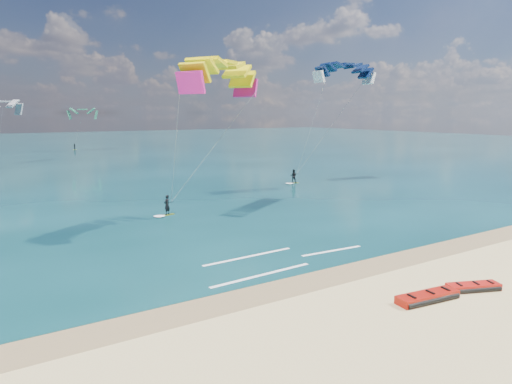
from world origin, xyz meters
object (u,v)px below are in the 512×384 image
kitesurfer_main (195,129)px  packed_kite_left (427,301)px  packed_kite_mid (473,290)px  kitesurfer_far (319,119)px

kitesurfer_main → packed_kite_left: bearing=-99.3°
packed_kite_left → packed_kite_mid: bearing=0.4°
kitesurfer_main → packed_kite_mid: bearing=-91.4°
packed_kite_left → kitesurfer_main: size_ratio=0.25×
packed_kite_left → kitesurfer_far: kitesurfer_far is taller
packed_kite_left → kitesurfer_main: kitesurfer_main is taller
kitesurfer_main → kitesurfer_far: bearing=7.8°
kitesurfer_far → packed_kite_mid: bearing=-108.5°
packed_kite_mid → packed_kite_left: bearing=-165.0°
packed_kite_mid → kitesurfer_main: (-5.17, 21.08, 7.34)m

